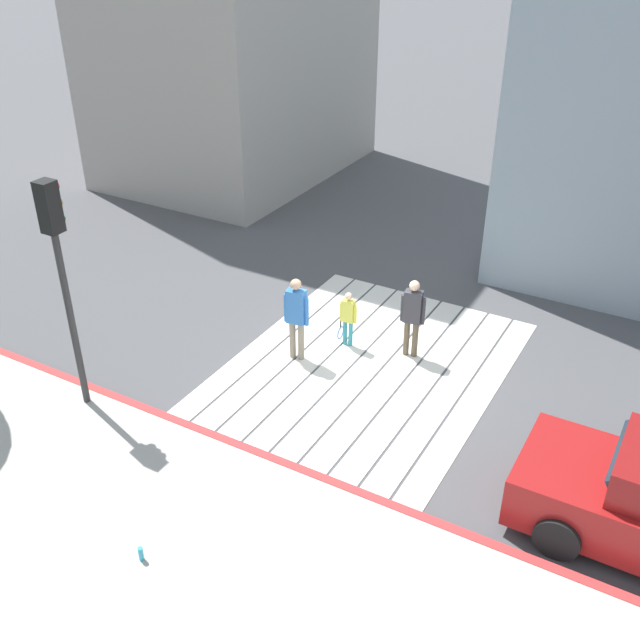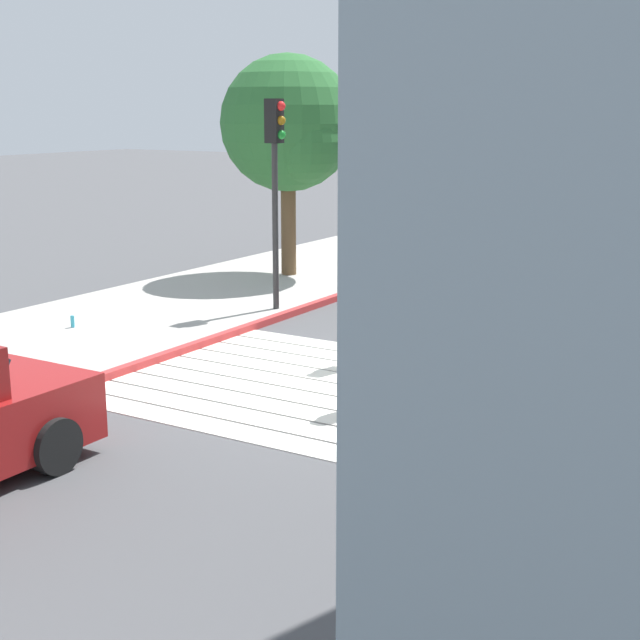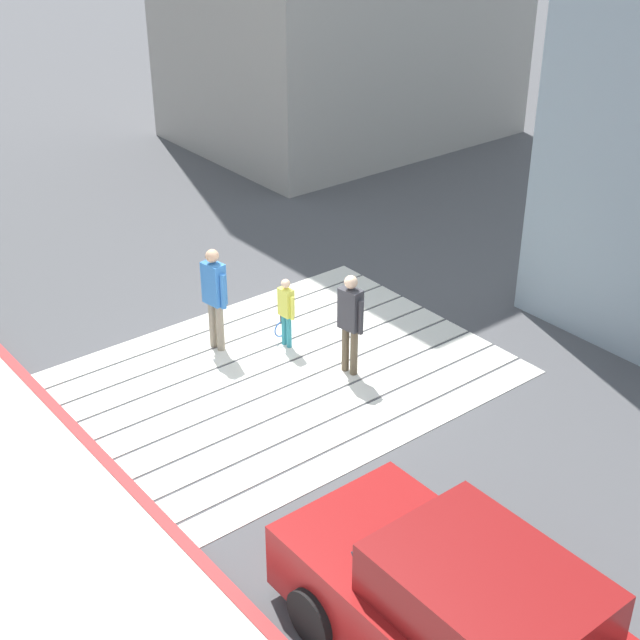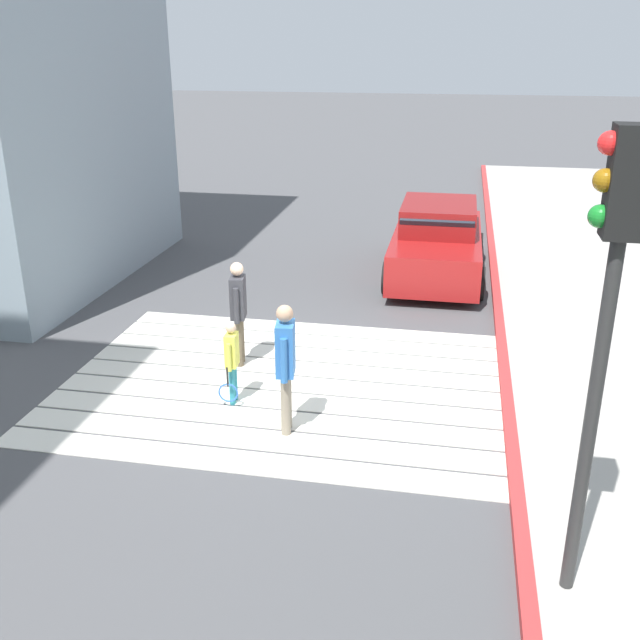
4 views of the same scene
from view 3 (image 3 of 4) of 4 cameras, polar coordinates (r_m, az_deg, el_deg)
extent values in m
plane|color=#4C4C4F|center=(14.32, -2.09, -3.41)|extent=(120.00, 120.00, 0.00)
cube|color=silver|center=(12.91, 3.80, -7.46)|extent=(6.40, 0.50, 0.01)
cube|color=silver|center=(13.24, 2.20, -6.37)|extent=(6.40, 0.50, 0.01)
cube|color=silver|center=(13.59, 0.70, -5.33)|extent=(6.40, 0.50, 0.01)
cube|color=silver|center=(13.94, -0.73, -4.33)|extent=(6.40, 0.50, 0.01)
cube|color=silver|center=(14.32, -2.09, -3.39)|extent=(6.40, 0.50, 0.01)
cube|color=silver|center=(14.70, -3.37, -2.49)|extent=(6.40, 0.50, 0.01)
cube|color=silver|center=(15.09, -4.58, -1.64)|extent=(6.40, 0.50, 0.01)
cube|color=silver|center=(15.49, -5.73, -0.83)|extent=(6.40, 0.50, 0.01)
cube|color=silver|center=(15.90, -6.82, -0.06)|extent=(6.40, 0.50, 0.01)
cube|color=#BC3333|center=(12.97, -13.80, -7.84)|extent=(0.16, 40.00, 0.13)
cube|color=maroon|center=(9.63, 9.20, -18.68)|extent=(1.80, 4.30, 0.80)
cube|color=maroon|center=(9.07, 10.26, -16.28)|extent=(1.53, 2.06, 0.60)
cube|color=#1E2833|center=(9.55, 6.03, -13.61)|extent=(1.48, 0.33, 0.49)
cylinder|color=black|center=(10.91, 7.14, -13.49)|extent=(0.22, 0.66, 0.66)
cylinder|color=black|center=(10.04, -0.37, -17.82)|extent=(0.22, 0.66, 0.66)
cylinder|color=gray|center=(14.96, -6.64, -0.23)|extent=(0.12, 0.12, 0.83)
cylinder|color=gray|center=(14.84, -6.18, -0.47)|extent=(0.12, 0.12, 0.83)
cube|color=#3372BF|center=(14.55, -6.57, 2.26)|extent=(0.27, 0.39, 0.69)
sphere|color=tan|center=(14.34, -6.68, 3.95)|extent=(0.21, 0.21, 0.21)
cylinder|color=#3372BF|center=(14.72, -7.09, 2.27)|extent=(0.09, 0.09, 0.59)
cylinder|color=#3372BF|center=(14.43, -6.01, 1.76)|extent=(0.09, 0.09, 0.59)
cylinder|color=brown|center=(14.23, 1.58, -1.77)|extent=(0.12, 0.12, 0.79)
cylinder|color=brown|center=(14.13, 2.11, -2.01)|extent=(0.12, 0.12, 0.79)
cube|color=#333338|center=(13.82, 1.89, 0.68)|extent=(0.26, 0.37, 0.66)
sphere|color=beige|center=(13.62, 1.92, 2.35)|extent=(0.20, 0.20, 0.20)
cylinder|color=#333338|center=(13.97, 1.26, 0.71)|extent=(0.09, 0.09, 0.56)
cylinder|color=#333338|center=(13.74, 2.52, 0.17)|extent=(0.09, 0.09, 0.56)
cylinder|color=teal|center=(14.98, -2.23, -0.58)|extent=(0.09, 0.09, 0.57)
cylinder|color=teal|center=(14.89, -1.93, -0.75)|extent=(0.09, 0.09, 0.57)
cube|color=#D8D84C|center=(14.69, -2.11, 1.11)|extent=(0.17, 0.26, 0.47)
sphere|color=beige|center=(14.54, -2.14, 2.26)|extent=(0.15, 0.15, 0.15)
cylinder|color=#D8D84C|center=(14.82, -2.49, 1.15)|extent=(0.06, 0.06, 0.40)
cylinder|color=#D8D84C|center=(14.60, -1.72, 0.73)|extent=(0.06, 0.06, 0.40)
cylinder|color=black|center=(14.98, -2.43, 0.26)|extent=(0.03, 0.03, 0.28)
torus|color=blue|center=(15.10, -2.41, -0.56)|extent=(0.28, 0.04, 0.28)
camera|label=1|loc=(5.98, -80.24, 9.99)|focal=41.45mm
camera|label=2|loc=(14.18, 54.55, 1.80)|focal=51.52mm
camera|label=4|loc=(20.07, -25.79, 18.11)|focal=40.94mm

